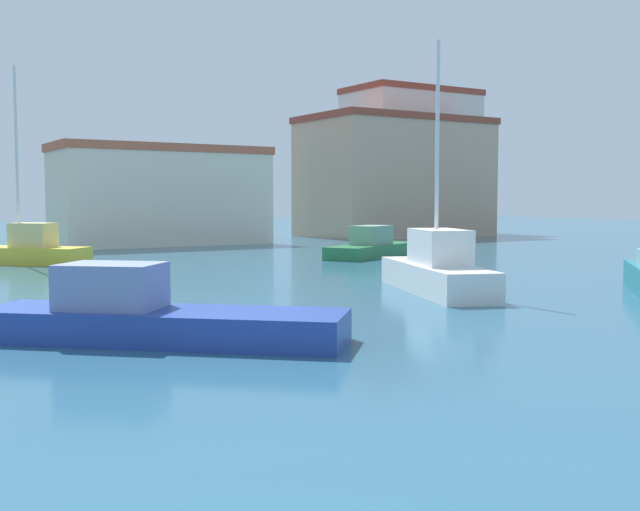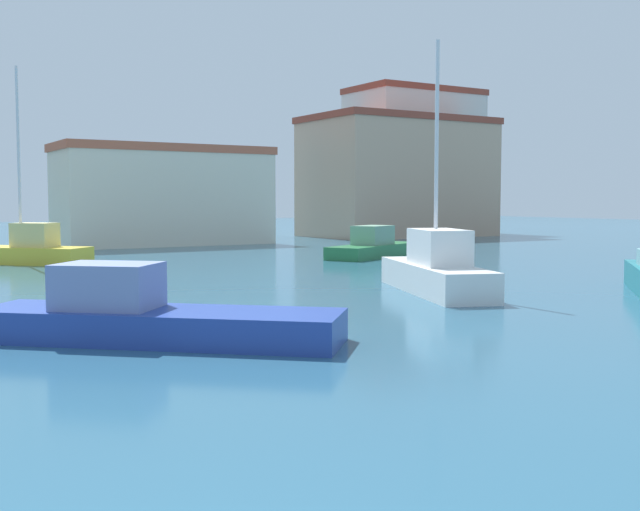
% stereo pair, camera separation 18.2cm
% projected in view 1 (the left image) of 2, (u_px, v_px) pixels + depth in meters
% --- Properties ---
extents(water, '(160.00, 160.00, 0.00)m').
position_uv_depth(water, '(352.00, 276.00, 28.72)').
color(water, '#285670').
rests_on(water, ground).
extents(sailboat_yellow_behind_lamppost, '(5.68, 5.77, 8.74)m').
position_uv_depth(sailboat_yellow_behind_lamppost, '(22.00, 250.00, 34.15)').
color(sailboat_yellow_behind_lamppost, gold).
rests_on(sailboat_yellow_behind_lamppost, water).
extents(motorboat_green_far_right, '(6.83, 4.67, 1.57)m').
position_uv_depth(motorboat_green_far_right, '(372.00, 246.00, 38.34)').
color(motorboat_green_far_right, '#28703D').
rests_on(motorboat_green_far_right, water).
extents(motorboat_blue_far_left, '(6.83, 6.43, 1.58)m').
position_uv_depth(motorboat_blue_far_left, '(152.00, 317.00, 15.50)').
color(motorboat_blue_far_left, '#233D93').
rests_on(motorboat_blue_far_left, water).
extents(sailboat_white_mid_harbor, '(3.88, 6.65, 7.69)m').
position_uv_depth(sailboat_white_mid_harbor, '(437.00, 269.00, 23.60)').
color(sailboat_white_mid_harbor, white).
rests_on(sailboat_white_mid_harbor, water).
extents(yacht_club, '(13.30, 5.58, 6.25)m').
position_uv_depth(yacht_club, '(162.00, 195.00, 48.43)').
color(yacht_club, beige).
rests_on(yacht_club, ground).
extents(waterfront_apartments, '(14.06, 8.63, 9.20)m').
position_uv_depth(waterfront_apartments, '(395.00, 177.00, 59.90)').
color(waterfront_apartments, tan).
rests_on(waterfront_apartments, ground).
extents(warehouse_block, '(10.95, 6.46, 12.20)m').
position_uv_depth(warehouse_block, '(411.00, 161.00, 65.46)').
color(warehouse_block, beige).
rests_on(warehouse_block, ground).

